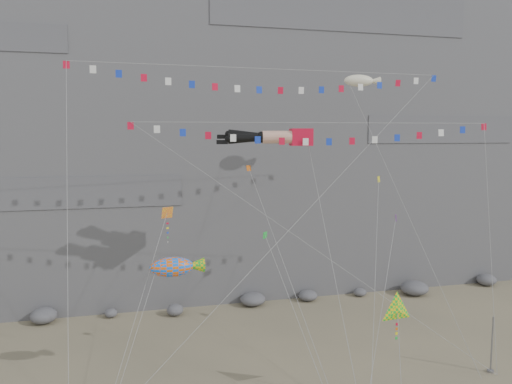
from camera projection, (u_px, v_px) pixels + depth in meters
cliff at (224, 74)px, 62.81m from camera, size 80.00×28.00×50.00m
talus_boulders at (253, 300)px, 51.12m from camera, size 60.00×3.00×1.20m
anchor_pole_right at (492, 345)px, 36.50m from camera, size 0.12×0.12×4.23m
legs_kite at (275, 137)px, 39.64m from camera, size 7.78×16.23×22.11m
flag_banner_upper at (270, 69)px, 39.53m from camera, size 30.35×13.51×29.72m
flag_banner_lower at (318, 123)px, 38.51m from camera, size 28.10×8.76×22.73m
harlequin_kite at (167, 213)px, 35.12m from camera, size 5.53×8.05×14.62m
fish_windsock at (172, 267)px, 32.57m from camera, size 6.48×5.09×10.75m
delta_kite at (397, 311)px, 30.84m from camera, size 2.42×3.13×8.02m
blimp_windsock at (359, 81)px, 44.06m from camera, size 6.15×13.33×25.71m
small_kite_a at (251, 173)px, 39.93m from camera, size 3.24×13.91×19.99m
small_kite_b at (395, 221)px, 39.88m from camera, size 8.17×10.72×16.52m
small_kite_c at (266, 238)px, 35.58m from camera, size 2.62×10.76×14.51m
small_kite_d at (379, 183)px, 42.36m from camera, size 7.78×13.79×20.18m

